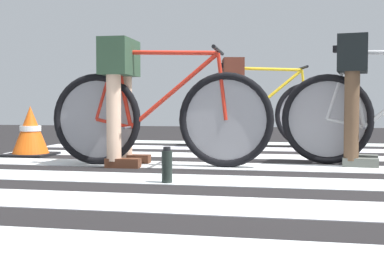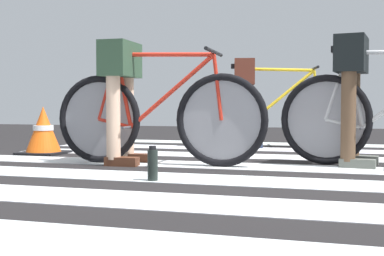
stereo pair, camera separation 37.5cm
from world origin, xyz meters
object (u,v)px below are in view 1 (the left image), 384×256
Objects in this scene: cyclist_3_of_3 at (233,90)px; cyclist_1_of_3 at (120,84)px; cyclist_2_of_3 at (353,82)px; water_bottle at (167,166)px; traffic_cone at (30,132)px; bicycle_3_of_3 at (261,112)px; bicycle_1_of_3 at (159,116)px.

cyclist_1_of_3 is at bearing -121.28° from cyclist_3_of_3.
cyclist_1_of_3 is 0.97× the size of cyclist_2_of_3.
cyclist_3_of_3 reaches higher than water_bottle.
cyclist_2_of_3 is at bearing -64.85° from cyclist_3_of_3.
cyclist_2_of_3 is 2.17× the size of traffic_cone.
bicycle_1_of_3 is at bearing -120.57° from bicycle_3_of_3.
bicycle_1_of_3 is at bearing 0.00° from cyclist_1_of_3.
bicycle_1_of_3 is at bearing -21.24° from traffic_cone.
cyclist_3_of_3 is (-0.30, -0.06, 0.25)m from bicycle_3_of_3.
cyclist_1_of_3 is 4.44× the size of water_bottle.
cyclist_1_of_3 is at bearing -180.00° from bicycle_1_of_3.
cyclist_3_of_3 is 2.13× the size of traffic_cone.
bicycle_3_of_3 is at bearing 70.01° from bicycle_1_of_3.
traffic_cone is (-1.36, 0.53, -0.17)m from bicycle_1_of_3.
bicycle_3_of_3 reaches higher than traffic_cone.
cyclist_3_of_3 is at bearing 37.35° from traffic_cone.
cyclist_3_of_3 is at bearing 87.62° from water_bottle.
water_bottle is at bearing -39.50° from traffic_cone.
traffic_cone is at bearing -175.31° from cyclist_2_of_3.
cyclist_3_of_3 is at bearing 134.51° from cyclist_2_of_3.
bicycle_1_of_3 reaches higher than traffic_cone.
water_bottle is (0.57, -0.80, -0.53)m from cyclist_1_of_3.
water_bottle is at bearing -103.57° from cyclist_3_of_3.
cyclist_3_of_3 reaches higher than bicycle_3_of_3.
cyclist_1_of_3 is 1.00× the size of cyclist_3_of_3.
cyclist_2_of_3 is at bearing -74.11° from bicycle_3_of_3.
cyclist_2_of_3 is 1.86m from cyclist_3_of_3.
traffic_cone is at bearing 140.50° from water_bottle.
cyclist_2_of_3 is at bearing 13.10° from bicycle_1_of_3.
bicycle_1_of_3 reaches higher than water_bottle.
cyclist_3_of_3 is at bearing -180.00° from bicycle_3_of_3.
cyclist_3_of_3 is 2.22m from traffic_cone.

